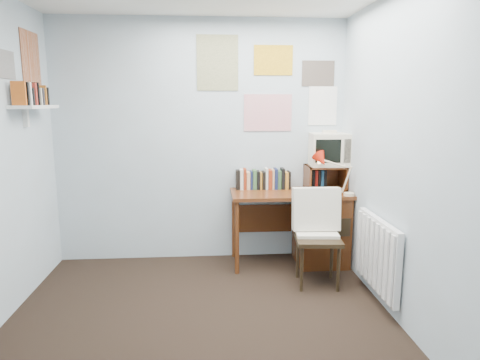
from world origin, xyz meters
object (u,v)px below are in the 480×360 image
at_px(desk_chair, 318,240).
at_px(desk_lamp, 350,177).
at_px(desk, 315,225).
at_px(radiator, 377,254).
at_px(crt_tv, 329,148).
at_px(wall_shelf, 35,107).
at_px(tv_riser, 325,177).

distance_m(desk_chair, desk_lamp, 0.72).
xyz_separation_m(desk, radiator, (0.29, -0.93, 0.01)).
xyz_separation_m(desk_chair, desk_lamp, (0.38, 0.33, 0.52)).
xyz_separation_m(crt_tv, radiator, (0.14, -1.06, -0.77)).
xyz_separation_m(desk, crt_tv, (0.15, 0.13, 0.79)).
bearing_deg(desk_lamp, wall_shelf, -179.03).
height_order(desk_chair, desk_lamp, desk_lamp).
bearing_deg(wall_shelf, crt_tv, 10.61).
relative_size(desk, desk_chair, 1.40).
distance_m(desk, desk_chair, 0.56).
height_order(crt_tv, radiator, crt_tv).
relative_size(desk, radiator, 1.50).
bearing_deg(crt_tv, radiator, -79.46).
bearing_deg(tv_riser, desk_lamp, -65.56).
bearing_deg(radiator, desk_lamp, 91.61).
distance_m(crt_tv, wall_shelf, 2.80).
bearing_deg(desk_lamp, desk, 138.46).
distance_m(desk_chair, tv_riser, 0.83).
relative_size(crt_tv, wall_shelf, 0.62).
bearing_deg(tv_riser, desk, -137.04).
bearing_deg(desk_lamp, desk_chair, -141.79).
bearing_deg(radiator, crt_tv, 97.34).
xyz_separation_m(tv_riser, crt_tv, (0.03, 0.02, 0.31)).
xyz_separation_m(desk_chair, tv_riser, (0.23, 0.66, 0.46)).
bearing_deg(desk, radiator, -72.76).
bearing_deg(tv_riser, crt_tv, 30.87).
xyz_separation_m(desk, tv_riser, (0.12, 0.11, 0.48)).
distance_m(desk_chair, wall_shelf, 2.74).
relative_size(desk, wall_shelf, 1.94).
height_order(desk, radiator, desk).
bearing_deg(desk_chair, crt_tv, 73.88).
height_order(desk_chair, tv_riser, tv_riser).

